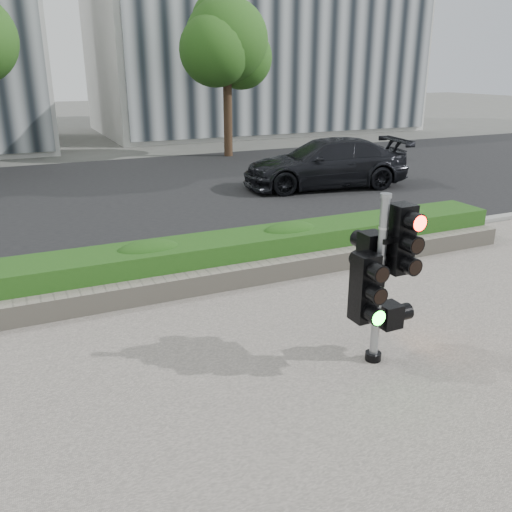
% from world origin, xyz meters
% --- Properties ---
extents(ground, '(120.00, 120.00, 0.00)m').
position_xyz_m(ground, '(0.00, 0.00, 0.00)').
color(ground, '#51514C').
rests_on(ground, ground).
extents(sidewalk, '(16.00, 11.00, 0.03)m').
position_xyz_m(sidewalk, '(0.00, -2.50, 0.01)').
color(sidewalk, '#9E9389').
rests_on(sidewalk, ground).
extents(road, '(60.00, 13.00, 0.02)m').
position_xyz_m(road, '(0.00, 10.00, 0.01)').
color(road, black).
rests_on(road, ground).
extents(curb, '(60.00, 0.25, 0.12)m').
position_xyz_m(curb, '(0.00, 3.15, 0.06)').
color(curb, gray).
rests_on(curb, ground).
extents(stone_wall, '(12.00, 0.32, 0.34)m').
position_xyz_m(stone_wall, '(0.00, 1.90, 0.20)').
color(stone_wall, gray).
rests_on(stone_wall, sidewalk).
extents(hedge, '(12.00, 1.00, 0.68)m').
position_xyz_m(hedge, '(0.00, 2.55, 0.37)').
color(hedge, '#3D7624').
rests_on(hedge, sidewalk).
extents(building_right, '(18.00, 10.00, 12.00)m').
position_xyz_m(building_right, '(11.00, 25.00, 6.00)').
color(building_right, '#B7B7B2').
rests_on(building_right, ground).
extents(tree_right, '(4.10, 3.58, 6.53)m').
position_xyz_m(tree_right, '(5.48, 15.55, 4.48)').
color(tree_right, black).
rests_on(tree_right, ground).
extents(traffic_signal, '(0.75, 0.54, 2.18)m').
position_xyz_m(traffic_signal, '(0.78, -1.10, 1.23)').
color(traffic_signal, black).
rests_on(traffic_signal, sidewalk).
extents(car_dark, '(5.42, 2.92, 1.49)m').
position_xyz_m(car_dark, '(5.84, 8.30, 0.77)').
color(car_dark, black).
rests_on(car_dark, road).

